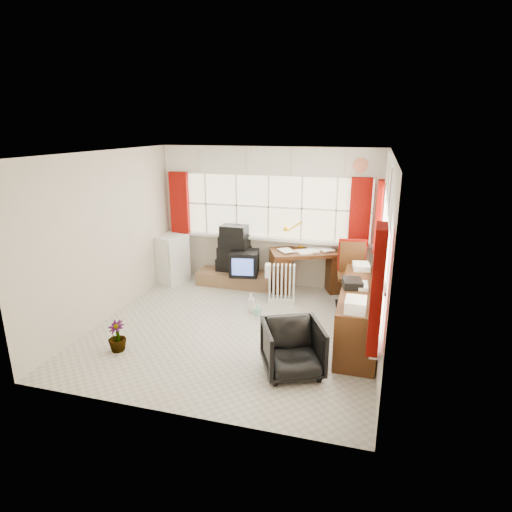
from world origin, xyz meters
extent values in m
plane|color=beige|center=(0.00, 0.00, 0.00)|extent=(4.00, 4.00, 0.00)
plane|color=beige|center=(0.00, 2.00, 1.25)|extent=(4.00, 0.00, 4.00)
plane|color=beige|center=(0.00, -2.00, 1.25)|extent=(4.00, 0.00, 4.00)
plane|color=beige|center=(-2.00, 0.00, 1.25)|extent=(0.00, 4.00, 4.00)
plane|color=beige|center=(2.00, 0.00, 1.25)|extent=(0.00, 4.00, 4.00)
plane|color=white|center=(0.00, 0.00, 2.50)|extent=(4.00, 4.00, 0.00)
plane|color=#FFF3C9|center=(0.00, 1.98, 1.45)|extent=(3.60, 0.00, 3.60)
cube|color=white|center=(0.00, 1.94, 0.87)|extent=(3.70, 0.12, 0.05)
cube|color=white|center=(-1.20, 1.97, 1.45)|extent=(0.03, 0.02, 1.10)
cube|color=white|center=(-0.60, 1.97, 1.45)|extent=(0.03, 0.02, 1.10)
cube|color=white|center=(0.00, 1.97, 1.45)|extent=(0.03, 0.02, 1.10)
cube|color=white|center=(0.60, 1.97, 1.45)|extent=(0.03, 0.02, 1.10)
cube|color=white|center=(1.20, 1.97, 1.45)|extent=(0.03, 0.02, 1.10)
plane|color=#FFF3C9|center=(1.98, 0.00, 1.45)|extent=(0.00, 3.60, 3.60)
cube|color=white|center=(1.94, 0.00, 0.87)|extent=(0.12, 3.70, 0.05)
cube|color=white|center=(1.97, -1.20, 1.45)|extent=(0.02, 0.03, 1.10)
cube|color=white|center=(1.97, -0.60, 1.45)|extent=(0.02, 0.03, 1.10)
cube|color=white|center=(1.97, 0.00, 1.45)|extent=(0.02, 0.03, 1.10)
cube|color=white|center=(1.97, 0.60, 1.45)|extent=(0.02, 0.03, 1.10)
cube|color=white|center=(1.97, 1.20, 1.45)|extent=(0.02, 0.03, 1.10)
cube|color=#910D07|center=(-1.70, 1.90, 1.46)|extent=(0.35, 0.10, 1.15)
cube|color=#910D07|center=(1.60, 1.90, 1.46)|extent=(0.35, 0.10, 1.15)
cube|color=#910D07|center=(1.90, 1.60, 1.46)|extent=(0.10, 0.35, 1.15)
cube|color=#910D07|center=(1.90, -1.70, 1.46)|extent=(0.10, 0.35, 1.15)
cube|color=white|center=(0.00, 1.96, 2.25)|extent=(3.95, 0.08, 0.48)
cube|color=white|center=(1.96, 0.00, 2.25)|extent=(0.08, 3.95, 0.48)
cube|color=#592F15|center=(0.76, 1.80, 0.71)|extent=(1.44, 1.09, 0.06)
cube|color=#592F15|center=(0.31, 1.60, 0.34)|extent=(0.50, 0.65, 0.69)
cube|color=#592F15|center=(1.22, 1.99, 0.34)|extent=(0.50, 0.65, 0.69)
cube|color=white|center=(0.76, 1.80, 0.75)|extent=(0.32, 0.36, 0.02)
cube|color=white|center=(0.76, 1.80, 0.76)|extent=(0.32, 0.36, 0.02)
cube|color=white|center=(0.76, 1.80, 0.76)|extent=(0.32, 0.36, 0.02)
cube|color=white|center=(0.76, 1.80, 0.77)|extent=(0.32, 0.36, 0.02)
cube|color=white|center=(0.76, 1.80, 0.77)|extent=(0.32, 0.36, 0.02)
cube|color=white|center=(0.76, 1.80, 0.77)|extent=(0.32, 0.36, 0.02)
cylinder|color=#E7B809|center=(0.60, 2.01, 0.76)|extent=(0.11, 0.11, 0.02)
cylinder|color=#E7B809|center=(0.60, 2.01, 0.97)|extent=(0.03, 0.03, 0.42)
cone|color=#E7B809|center=(0.60, 2.01, 1.13)|extent=(0.17, 0.14, 0.17)
cube|color=black|center=(1.57, 1.23, 0.02)|extent=(0.52, 0.52, 0.04)
cylinder|color=silver|center=(1.57, 1.23, 0.26)|extent=(0.06, 0.06, 0.53)
cube|color=#592F15|center=(1.57, 1.23, 0.53)|extent=(0.50, 0.49, 0.06)
cube|color=#592F15|center=(1.53, 1.45, 0.81)|extent=(0.41, 0.11, 0.51)
cube|color=#910D07|center=(1.53, 1.45, 0.83)|extent=(0.45, 0.13, 0.53)
imported|color=black|center=(1.02, -0.90, 0.31)|extent=(0.90, 0.91, 0.63)
cube|color=white|center=(0.44, 1.15, 0.04)|extent=(0.47, 0.25, 0.09)
cube|color=white|center=(0.25, 1.11, 0.38)|extent=(0.05, 0.14, 0.57)
cube|color=white|center=(0.31, 1.12, 0.38)|extent=(0.05, 0.14, 0.57)
cube|color=white|center=(0.38, 1.14, 0.38)|extent=(0.05, 0.14, 0.57)
cube|color=white|center=(0.44, 1.15, 0.38)|extent=(0.05, 0.14, 0.57)
cube|color=white|center=(0.51, 1.16, 0.38)|extent=(0.05, 0.14, 0.57)
cube|color=white|center=(0.57, 1.17, 0.38)|extent=(0.05, 0.14, 0.57)
cube|color=white|center=(0.64, 1.18, 0.38)|extent=(0.05, 0.14, 0.57)
cube|color=#592F15|center=(1.73, 0.20, 0.38)|extent=(0.50, 2.00, 0.75)
cube|color=white|center=(1.70, -0.60, 0.80)|extent=(0.24, 0.32, 0.10)
cube|color=white|center=(1.70, 0.20, 0.80)|extent=(0.24, 0.32, 0.10)
cube|color=white|center=(1.70, 1.00, 0.80)|extent=(0.24, 0.32, 0.10)
cube|color=black|center=(1.62, 0.18, 0.80)|extent=(0.31, 0.36, 0.11)
cube|color=#886344|center=(-0.55, 1.72, 0.12)|extent=(1.40, 0.50, 0.25)
cube|color=black|center=(-0.35, 1.62, 0.47)|extent=(0.56, 0.52, 0.45)
cube|color=#4E6BDE|center=(-0.32, 1.39, 0.47)|extent=(0.37, 0.08, 0.30)
cube|color=black|center=(-0.61, 1.84, 0.36)|extent=(0.64, 0.41, 0.23)
cube|color=black|center=(-0.61, 1.84, 0.59)|extent=(0.58, 0.39, 0.22)
cube|color=black|center=(-0.61, 1.84, 0.80)|extent=(0.53, 0.37, 0.21)
cube|color=black|center=(-0.61, 1.84, 1.01)|extent=(0.48, 0.35, 0.20)
cube|color=white|center=(-1.80, 1.58, 0.45)|extent=(0.66, 0.66, 0.89)
cube|color=silver|center=(-1.65, 1.26, 0.58)|extent=(0.03, 0.03, 0.47)
imported|color=silver|center=(0.05, 0.66, 0.15)|extent=(0.12, 0.12, 0.30)
imported|color=#99E4D5|center=(0.20, 0.52, 0.09)|extent=(0.11, 0.11, 0.19)
imported|color=black|center=(-1.28, -1.02, 0.21)|extent=(0.28, 0.28, 0.42)
camera|label=1|loc=(1.82, -5.36, 2.83)|focal=30.00mm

